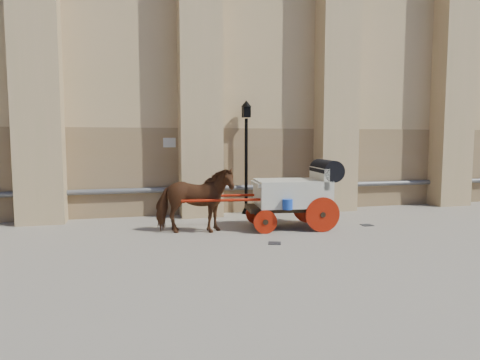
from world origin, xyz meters
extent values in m
plane|color=gray|center=(0.00, 0.00, 0.00)|extent=(90.00, 90.00, 0.00)
cube|color=#81674A|center=(2.00, 4.15, 1.50)|extent=(44.00, 0.35, 3.00)
cylinder|color=#59595B|center=(2.00, 3.88, 0.90)|extent=(42.00, 0.18, 0.18)
cube|color=beige|center=(-2.00, 3.97, 2.50)|extent=(0.42, 0.04, 0.32)
imported|color=#572F18|center=(-1.61, 0.98, 0.92)|extent=(2.30, 1.34, 1.83)
cube|color=black|center=(1.17, 0.97, 0.60)|extent=(2.52, 1.36, 0.13)
cube|color=beige|center=(1.28, 0.96, 1.04)|extent=(2.23, 1.60, 0.77)
cube|color=beige|center=(2.09, 0.87, 1.48)|extent=(0.32, 1.38, 0.60)
cube|color=beige|center=(0.35, 1.07, 1.32)|extent=(0.52, 1.24, 0.11)
cylinder|color=black|center=(2.31, 0.84, 1.70)|extent=(0.76, 1.43, 0.61)
cylinder|color=#9E1806|center=(1.91, 0.21, 0.49)|extent=(0.99, 0.18, 0.99)
cylinder|color=#9E1806|center=(2.06, 1.56, 0.49)|extent=(0.99, 0.18, 0.99)
cylinder|color=#9E1806|center=(0.27, 0.39, 0.33)|extent=(0.66, 0.14, 0.66)
cylinder|color=#9E1806|center=(0.42, 1.74, 0.33)|extent=(0.66, 0.14, 0.66)
cylinder|color=#9E1806|center=(-0.69, 0.68, 0.93)|extent=(2.63, 0.37, 0.08)
cylinder|color=#9E1806|center=(-0.58, 1.67, 0.93)|extent=(2.63, 0.37, 0.08)
cylinder|color=#1944B4|center=(0.86, 0.23, 0.82)|extent=(0.29, 0.29, 0.29)
cylinder|color=black|center=(0.62, 3.65, 1.66)|extent=(0.11, 0.11, 3.33)
cone|color=black|center=(0.62, 3.65, 0.17)|extent=(0.33, 0.33, 0.33)
cube|color=black|center=(0.62, 3.65, 3.56)|extent=(0.26, 0.26, 0.39)
cone|color=black|center=(0.62, 3.65, 3.84)|extent=(0.37, 0.37, 0.22)
cube|color=black|center=(0.15, -0.74, 0.01)|extent=(0.41, 0.41, 0.01)
cube|color=black|center=(3.63, 0.71, 0.01)|extent=(0.33, 0.33, 0.01)
camera|label=1|loc=(-3.35, -10.72, 2.60)|focal=32.00mm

